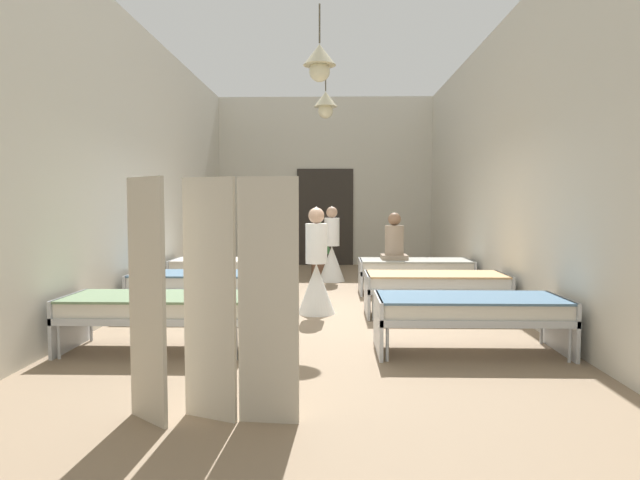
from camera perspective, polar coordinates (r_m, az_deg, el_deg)
ground_plane at (r=7.69m, az=-0.21°, el=-8.04°), size 5.91×13.25×0.10m
room_shell at (r=8.76m, az=0.02°, el=7.49°), size 5.71×12.85×4.18m
bed_left_row_0 at (r=6.01m, az=-16.33°, el=-6.76°), size 1.90×0.84×0.57m
bed_right_row_0 at (r=5.89m, az=15.14°, el=-6.94°), size 1.90×0.84×0.57m
bed_left_row_1 at (r=7.81m, az=-12.08°, el=-4.30°), size 1.90×0.84×0.57m
bed_right_row_1 at (r=7.73m, az=11.79°, el=-4.38°), size 1.90×0.84×0.57m
bed_left_row_2 at (r=9.66m, az=-9.45°, el=-2.75°), size 1.90×0.84×0.57m
bed_right_row_2 at (r=9.59m, az=9.75°, el=-2.80°), size 1.90×0.84×0.57m
nurse_near_aisle at (r=10.89m, az=1.22°, el=-1.50°), size 0.52×0.52×1.49m
nurse_mid_aisle at (r=7.66m, az=-0.38°, el=-3.70°), size 0.52×0.52×1.49m
patient_seated_primary at (r=9.54m, az=7.66°, el=-0.22°), size 0.44×0.44×0.80m
potted_plant at (r=11.42m, az=0.03°, el=-0.42°), size 0.45×0.45×1.21m
privacy_screen at (r=3.92m, az=-11.45°, el=-6.11°), size 1.22×0.30×1.70m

